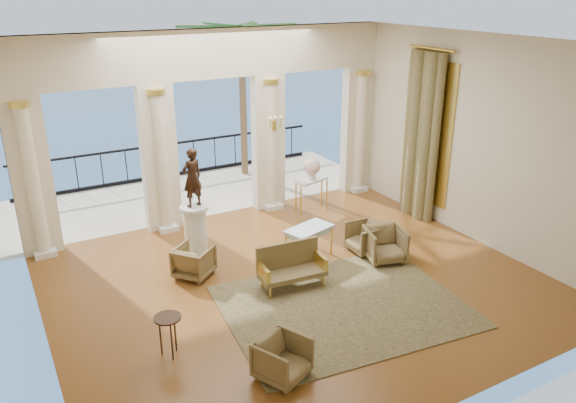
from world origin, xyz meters
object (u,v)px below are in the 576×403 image
armchair_b (385,243)px  settee (291,266)px  side_table (168,322)px  armchair_d (194,260)px  statue (192,178)px  game_table (309,231)px  armchair_c (366,236)px  console_table (312,185)px  armchair_a (282,357)px  pedestal (196,233)px

armchair_b → settee: settee is taller
settee → side_table: bearing=-155.3°
armchair_d → statue: statue is taller
game_table → statue: statue is taller
armchair_c → console_table: (0.22, 2.60, 0.33)m
armchair_d → game_table: size_ratio=0.62×
armchair_b → settee: 2.23m
armchair_a → game_table: (2.35, 3.11, 0.27)m
armchair_c → game_table: 1.30m
settee → pedestal: size_ratio=1.12×
armchair_d → side_table: (-1.23, -2.23, 0.24)m
armchair_d → statue: 1.64m
armchair_b → armchair_d: armchair_b is taller
armchair_c → armchair_d: bearing=-99.3°
armchair_a → armchair_c: (3.57, 2.78, 0.00)m
armchair_a → console_table: size_ratio=0.76×
armchair_b → pedestal: (-3.38, 2.03, 0.17)m
armchair_d → settee: (1.48, -1.25, 0.07)m
armchair_b → side_table: (-4.94, -0.92, 0.20)m
pedestal → game_table: bearing=-29.4°
armchair_d → game_table: armchair_d is taller
settee → game_table: bearing=46.8°
armchair_b → statue: statue is taller
armchair_d → settee: settee is taller
settee → console_table: 3.88m
game_table → armchair_d: bearing=153.8°
statue → console_table: size_ratio=1.33×
pedestal → side_table: pedestal is taller
armchair_a → armchair_c: 4.52m
armchair_d → game_table: (2.38, -0.44, 0.27)m
armchair_d → console_table: size_ratio=0.75×
armchair_b → statue: (-3.38, 2.03, 1.39)m
armchair_c → side_table: bearing=-70.5°
game_table → side_table: size_ratio=1.62×
armchair_d → console_table: 4.26m
armchair_a → console_table: bearing=29.7°
side_table → armchair_c: bearing=16.7°
armchair_c → statue: 3.88m
pedestal → statue: statue is taller
armchair_c → console_table: console_table is taller
statue → armchair_c: bearing=140.5°
settee → armchair_c: bearing=17.6°
armchair_d → game_table: 2.44m
armchair_a → armchair_d: 3.55m
statue → side_table: size_ratio=1.78×
game_table → console_table: 2.69m
armchair_c → armchair_b: bearing=13.2°
game_table → armchair_c: bearing=-31.1°
game_table → settee: bearing=-153.9°
armchair_a → armchair_b: bearing=6.4°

